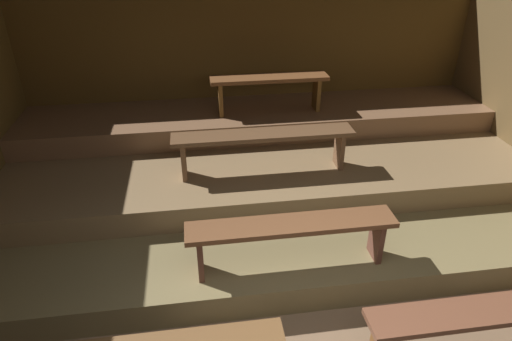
% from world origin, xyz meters
% --- Properties ---
extents(ground, '(7.03, 5.33, 0.08)m').
position_xyz_m(ground, '(0.00, 2.26, -0.04)').
color(ground, '#7C6147').
extents(wall_back, '(7.03, 0.06, 2.36)m').
position_xyz_m(wall_back, '(0.00, 4.56, 1.18)').
color(wall_back, brown).
rests_on(wall_back, ground).
extents(platform_lower, '(6.23, 3.35, 0.29)m').
position_xyz_m(platform_lower, '(0.00, 2.85, 0.14)').
color(platform_lower, olive).
rests_on(platform_lower, ground).
extents(platform_middle, '(6.23, 2.39, 0.29)m').
position_xyz_m(platform_middle, '(0.00, 3.33, 0.43)').
color(platform_middle, olive).
rests_on(platform_middle, platform_lower).
extents(platform_upper, '(6.23, 1.11, 0.29)m').
position_xyz_m(platform_upper, '(0.00, 3.97, 0.72)').
color(platform_upper, brown).
rests_on(platform_upper, platform_middle).
extents(bench_floor_right, '(2.25, 0.30, 0.48)m').
position_xyz_m(bench_floor_right, '(1.45, 0.58, 0.40)').
color(bench_floor_right, brown).
rests_on(bench_floor_right, ground).
extents(bench_lower_center, '(1.88, 0.30, 0.48)m').
position_xyz_m(bench_lower_center, '(-0.07, 1.51, 0.68)').
color(bench_lower_center, brown).
rests_on(bench_lower_center, platform_lower).
extents(bench_middle_center, '(2.01, 0.30, 0.48)m').
position_xyz_m(bench_middle_center, '(-0.12, 2.79, 0.97)').
color(bench_middle_center, brown).
rests_on(bench_middle_center, platform_middle).
extents(bench_upper_center, '(1.52, 0.30, 0.48)m').
position_xyz_m(bench_upper_center, '(0.13, 3.87, 1.24)').
color(bench_upper_center, brown).
rests_on(bench_upper_center, platform_upper).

